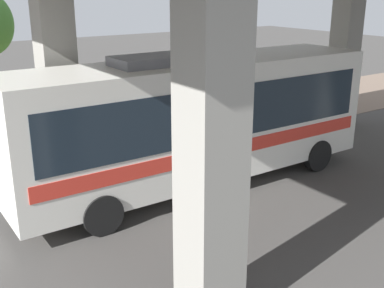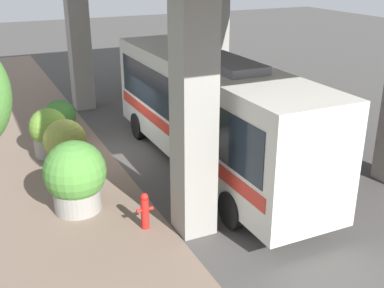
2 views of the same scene
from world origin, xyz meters
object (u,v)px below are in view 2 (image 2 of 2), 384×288
at_px(planter_middle, 75,177).
at_px(planter_extra, 61,120).
at_px(bus, 210,109).
at_px(fire_hydrant, 145,211).
at_px(planter_back, 65,145).
at_px(planter_front, 49,132).

height_order(planter_middle, planter_extra, planter_middle).
relative_size(bus, fire_hydrant, 10.51).
relative_size(fire_hydrant, planter_back, 0.60).
relative_size(fire_hydrant, planter_middle, 0.50).
relative_size(fire_hydrant, planter_extra, 0.65).
bearing_deg(planter_back, planter_front, 101.49).
bearing_deg(fire_hydrant, planter_extra, 95.01).
distance_m(planter_front, planter_middle, 4.32).
xyz_separation_m(fire_hydrant, planter_back, (-1.05, 4.67, 0.33)).
xyz_separation_m(fire_hydrant, planter_front, (-1.33, 6.05, 0.36)).
xyz_separation_m(planter_front, planter_back, (0.28, -1.38, -0.03)).
bearing_deg(planter_middle, fire_hydrant, -51.93).
relative_size(planter_middle, planter_back, 1.19).
relative_size(planter_front, planter_extra, 1.11).
relative_size(planter_middle, planter_extra, 1.29).
height_order(bus, fire_hydrant, bus).
height_order(planter_front, planter_middle, planter_middle).
distance_m(planter_front, planter_back, 1.41).
bearing_deg(planter_extra, planter_back, -97.78).
bearing_deg(planter_extra, planter_front, -114.56).
xyz_separation_m(planter_middle, planter_back, (0.31, 2.94, -0.17)).
bearing_deg(planter_middle, planter_back, 83.96).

